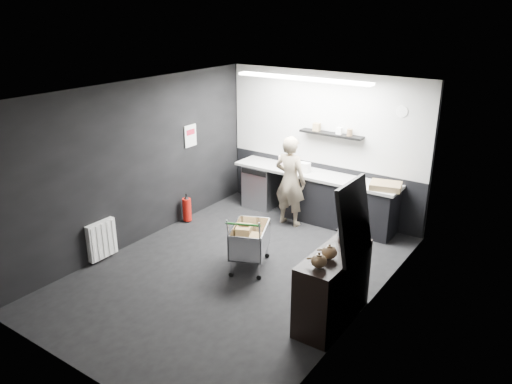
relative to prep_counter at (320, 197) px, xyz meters
The scene contains 22 objects.
floor 2.47m from the prep_counter, 93.20° to the right, with size 5.50×5.50×0.00m, color black.
ceiling 3.30m from the prep_counter, 93.20° to the right, with size 5.50×5.50×0.00m, color silver.
wall_back 0.96m from the prep_counter, 112.30° to the left, with size 5.50×5.50×0.00m, color black.
wall_front 5.25m from the prep_counter, 91.50° to the right, with size 5.50×5.50×0.00m, color black.
wall_left 3.35m from the prep_counter, 131.43° to the right, with size 5.50×5.50×0.00m, color black.
wall_right 3.18m from the prep_counter, 52.38° to the right, with size 5.50×5.50×0.00m, color black.
kitchen_wall_panel 1.43m from the prep_counter, 113.58° to the left, with size 3.95×0.02×1.70m, color silver.
dado_panel 0.34m from the prep_counter, 113.58° to the left, with size 3.95×0.02×1.00m, color black.
floating_shelf 1.18m from the prep_counter, 72.13° to the left, with size 1.20×0.22×0.04m, color black.
wall_clock 2.13m from the prep_counter, 13.36° to the left, with size 0.20×0.20×0.03m, color white.
poster 2.63m from the prep_counter, 152.11° to the right, with size 0.02×0.30×0.40m, color white.
poster_red_band 2.66m from the prep_counter, 152.05° to the right, with size 0.01×0.22×0.10m, color red.
radiator 3.92m from the prep_counter, 122.01° to the right, with size 0.10×0.50×0.60m, color white.
ceiling_strip 2.29m from the prep_counter, 103.37° to the right, with size 2.40×0.20×0.04m, color white.
prep_counter is the anchor object (origin of this frame).
person 0.70m from the prep_counter, 130.28° to the right, with size 0.60×0.40×1.66m, color beige.
shopping_cart 2.20m from the prep_counter, 91.05° to the right, with size 0.81×1.04×0.93m.
sideboard 3.14m from the prep_counter, 58.90° to the right, with size 0.54×1.26×1.89m.
fire_extinguisher 2.47m from the prep_counter, 143.84° to the right, with size 0.16×0.16×0.53m.
cardboard_box 1.33m from the prep_counter, ahead, with size 0.51×0.38×0.10m, color olive.
pink_tub 0.96m from the prep_counter, behind, with size 0.21×0.21×0.21m, color #F7D6D7.
white_container 0.63m from the prep_counter, behind, with size 0.20×0.16×0.18m, color white.
Camera 1 is at (4.03, -5.31, 3.80)m, focal length 35.00 mm.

